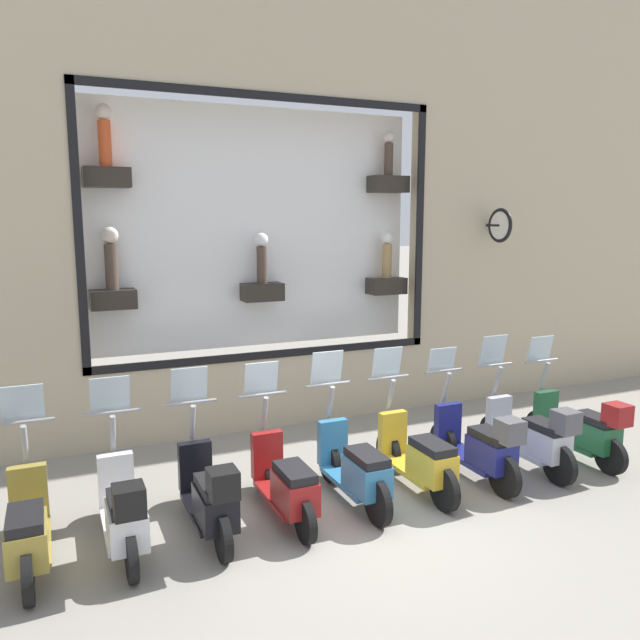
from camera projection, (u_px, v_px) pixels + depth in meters
name	position (u px, v px, depth m)	size (l,w,h in m)	color
ground_plane	(371.00, 520.00, 6.97)	(120.00, 120.00, 0.00)	gray
building_facade	(262.00, 115.00, 9.44)	(1.22, 36.00, 9.57)	tan
scooter_green_0	(582.00, 429.00, 8.60)	(1.80, 0.61, 1.62)	black
scooter_silver_1	(533.00, 436.00, 8.26)	(1.81, 0.61, 1.70)	black
scooter_navy_2	(480.00, 446.00, 7.91)	(1.81, 0.61, 1.59)	black
scooter_yellow_3	(419.00, 458.00, 7.63)	(1.80, 0.60, 1.67)	black
scooter_teal_4	(355.00, 469.00, 7.28)	(1.81, 0.61, 1.69)	black
scooter_red_5	(286.00, 483.00, 6.93)	(1.79, 0.60, 1.63)	black
scooter_black_6	(210.00, 496.00, 6.53)	(1.79, 0.61, 1.66)	black
scooter_white_7	(124.00, 512.00, 6.18)	(1.79, 0.61, 1.63)	black
scooter_olive_8	(28.00, 529.00, 5.90)	(1.79, 0.61, 1.63)	black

